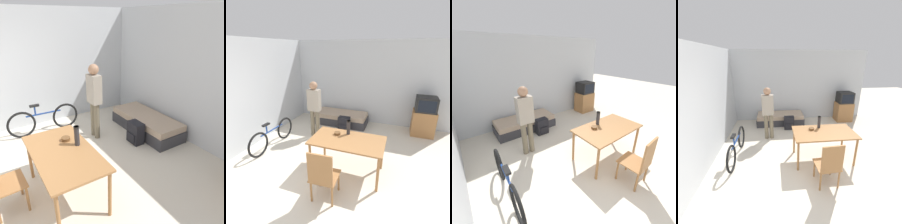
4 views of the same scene
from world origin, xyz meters
The scene contains 9 objects.
wall_back centered at (0.00, 3.87, 1.35)m, with size 5.67×0.06×2.70m.
wall_left centered at (-2.37, 1.92, 1.35)m, with size 0.06×4.84×2.70m.
daybed centered at (-0.60, 3.39, 0.20)m, with size 1.76×0.75×0.40m.
dining_table centered at (0.34, 1.06, 0.67)m, with size 1.45×0.81×0.75m.
bicycle centered at (-1.78, 1.37, 0.32)m, with size 0.09×1.60×0.71m.
person_standing centered at (-1.00, 2.26, 0.94)m, with size 0.34×0.22×1.61m.
thermos_flask centered at (0.28, 1.30, 0.92)m, with size 0.08×0.08×0.30m.
mate_bowl centered at (0.07, 1.21, 0.78)m, with size 0.13×0.13×0.05m.
backpack centered at (-0.31, 2.85, 0.23)m, with size 0.35×0.25×0.46m.
Camera 1 is at (2.84, 0.28, 2.44)m, focal length 35.00 mm.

